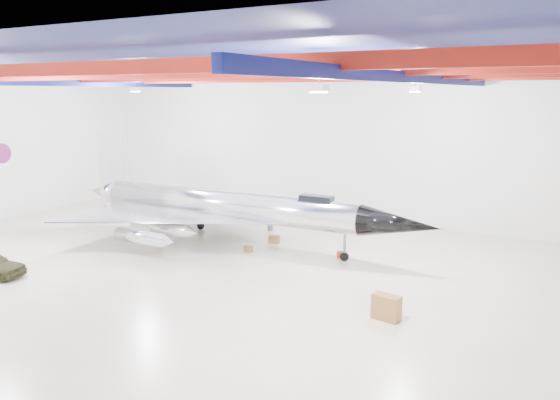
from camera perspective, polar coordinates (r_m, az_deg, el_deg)
The scene contains 13 objects.
floor at distance 31.11m, azimuth -8.29°, elevation -6.76°, with size 40.00×40.00×0.00m, color #BDAF96.
wall_back at distance 42.64m, azimuth 3.88°, elevation 5.79°, with size 40.00×40.00×0.00m, color silver.
ceiling at distance 29.63m, azimuth -8.91°, elevation 13.92°, with size 40.00×40.00×0.00m, color #0A0F38.
ceiling_structure at distance 29.60m, azimuth -8.87°, elevation 12.61°, with size 39.50×29.50×1.08m.
wall_roundel at distance 46.01m, azimuth -27.07°, elevation 4.36°, with size 1.50×1.50×0.10m, color #B21414.
jet_aircraft at distance 34.75m, azimuth -5.78°, elevation -0.94°, with size 25.13×14.79×6.85m.
desk at distance 24.08m, azimuth 11.04°, elevation -10.95°, with size 1.19×0.60×1.09m, color brown.
crate_ply at distance 37.44m, azimuth -13.38°, elevation -3.57°, with size 0.48×0.39×0.34m, color olive.
parts_bin at distance 35.08m, azimuth -0.62°, elevation -4.16°, with size 0.65×0.52×0.46m, color olive.
crate_small at distance 41.59m, azimuth -8.56°, elevation -1.97°, with size 0.34×0.27×0.24m, color #59595B.
tool_chest at distance 32.29m, azimuth 6.29°, elevation -5.69°, with size 0.40×0.40×0.36m, color #A52510.
oil_barrel at distance 33.32m, azimuth -3.35°, elevation -5.12°, with size 0.48×0.38×0.34m, color olive.
spares_box at distance 38.31m, azimuth -1.01°, elevation -2.90°, with size 0.41×0.41×0.37m, color #59595B.
Camera 1 is at (18.18, -23.36, 9.58)m, focal length 35.00 mm.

